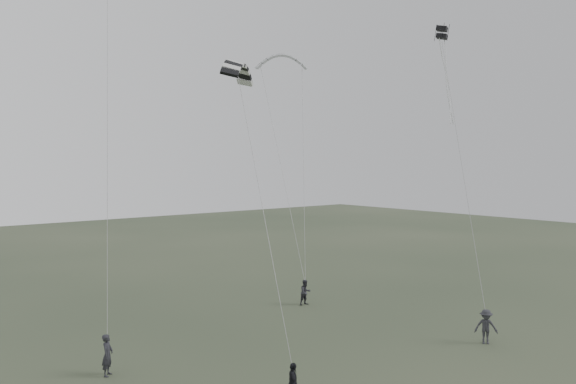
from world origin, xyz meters
TOP-DOWN VIEW (x-y plane):
  - ground at (0.00, 0.00)m, footprint 140.00×140.00m
  - flyer_left at (-8.55, 5.00)m, footprint 0.76×0.78m
  - flyer_right at (5.90, 8.63)m, footprint 0.83×0.66m
  - flyer_center at (-4.21, -2.20)m, footprint 0.79×0.99m
  - flyer_far at (7.84, -2.97)m, footprint 1.22×1.28m
  - kite_pale_large at (8.73, 14.60)m, footprint 3.82×3.23m
  - kite_striped at (-3.24, 2.83)m, footprint 3.05×2.88m
  - kite_box at (10.41, 1.74)m, footprint 0.85×0.90m

SIDE VIEW (x-z plane):
  - ground at x=0.00m, z-range 0.00..0.00m
  - flyer_center at x=-4.21m, z-range 0.00..1.57m
  - flyer_right at x=5.90m, z-range 0.00..1.62m
  - flyer_far at x=7.84m, z-range 0.00..1.74m
  - flyer_left at x=-8.55m, z-range 0.00..1.80m
  - kite_striped at x=-3.24m, z-range 12.87..14.25m
  - kite_box at x=10.41m, z-range 16.31..17.10m
  - kite_pale_large at x=8.73m, z-range 16.20..17.95m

